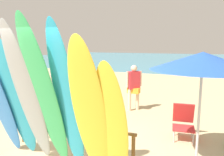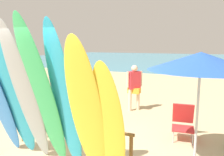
{
  "view_description": "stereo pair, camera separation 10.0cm",
  "coord_description": "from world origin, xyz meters",
  "px_view_note": "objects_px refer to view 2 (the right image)",
  "views": [
    {
      "loc": [
        2.41,
        -3.42,
        2.25
      ],
      "look_at": [
        0.0,
        2.12,
        1.29
      ],
      "focal_mm": 33.63,
      "sensor_mm": 36.0,
      "label": 1
    },
    {
      "loc": [
        2.5,
        -3.38,
        2.25
      ],
      "look_at": [
        0.0,
        2.12,
        1.29
      ],
      "focal_mm": 33.63,
      "sensor_mm": 36.0,
      "label": 2
    }
  ],
  "objects_px": {
    "surfboard_teal_1": "(15,100)",
    "surfboard_green_3": "(43,97)",
    "beachgoer_by_water": "(134,85)",
    "surfboard_yellow_5": "(86,112)",
    "surfboard_rack": "(70,129)",
    "surfboard_yellow_6": "(109,125)",
    "beachgoer_midbeach": "(60,79)",
    "beach_chair_red": "(183,121)",
    "surfboard_teal_4": "(64,100)",
    "surfboard_grey_2": "(26,96)",
    "beach_umbrella": "(201,61)"
  },
  "relations": [
    {
      "from": "surfboard_yellow_6",
      "to": "beachgoer_midbeach",
      "type": "distance_m",
      "value": 4.81
    },
    {
      "from": "surfboard_rack",
      "to": "surfboard_teal_4",
      "type": "height_order",
      "value": "surfboard_teal_4"
    },
    {
      "from": "surfboard_grey_2",
      "to": "surfboard_teal_4",
      "type": "relative_size",
      "value": 1.01
    },
    {
      "from": "surfboard_green_3",
      "to": "beachgoer_by_water",
      "type": "bearing_deg",
      "value": 90.55
    },
    {
      "from": "beachgoer_midbeach",
      "to": "beachgoer_by_water",
      "type": "distance_m",
      "value": 2.71
    },
    {
      "from": "surfboard_rack",
      "to": "surfboard_teal_4",
      "type": "distance_m",
      "value": 1.07
    },
    {
      "from": "surfboard_yellow_5",
      "to": "beachgoer_by_water",
      "type": "relative_size",
      "value": 1.59
    },
    {
      "from": "surfboard_rack",
      "to": "beach_chair_red",
      "type": "distance_m",
      "value": 2.7
    },
    {
      "from": "surfboard_grey_2",
      "to": "beachgoer_midbeach",
      "type": "relative_size",
      "value": 1.58
    },
    {
      "from": "surfboard_teal_1",
      "to": "surfboard_green_3",
      "type": "height_order",
      "value": "surfboard_green_3"
    },
    {
      "from": "surfboard_yellow_6",
      "to": "beach_umbrella",
      "type": "height_order",
      "value": "beach_umbrella"
    },
    {
      "from": "surfboard_grey_2",
      "to": "beach_umbrella",
      "type": "relative_size",
      "value": 1.29
    },
    {
      "from": "beachgoer_by_water",
      "to": "surfboard_grey_2",
      "type": "bearing_deg",
      "value": -145.78
    },
    {
      "from": "surfboard_grey_2",
      "to": "beachgoer_by_water",
      "type": "relative_size",
      "value": 1.75
    },
    {
      "from": "surfboard_teal_1",
      "to": "surfboard_green_3",
      "type": "xyz_separation_m",
      "value": [
        0.78,
        -0.1,
        0.17
      ]
    },
    {
      "from": "surfboard_yellow_5",
      "to": "surfboard_teal_4",
      "type": "bearing_deg",
      "value": 171.52
    },
    {
      "from": "surfboard_rack",
      "to": "surfboard_grey_2",
      "type": "distance_m",
      "value": 1.13
    },
    {
      "from": "surfboard_rack",
      "to": "surfboard_green_3",
      "type": "xyz_separation_m",
      "value": [
        -0.01,
        -0.7,
        0.84
      ]
    },
    {
      "from": "surfboard_teal_1",
      "to": "beach_umbrella",
      "type": "xyz_separation_m",
      "value": [
        3.19,
        0.98,
        0.77
      ]
    },
    {
      "from": "surfboard_grey_2",
      "to": "surfboard_teal_4",
      "type": "xyz_separation_m",
      "value": [
        0.78,
        0.07,
        0.0
      ]
    },
    {
      "from": "surfboard_grey_2",
      "to": "surfboard_green_3",
      "type": "bearing_deg",
      "value": 0.03
    },
    {
      "from": "surfboard_green_3",
      "to": "surfboard_yellow_5",
      "type": "xyz_separation_m",
      "value": [
        0.84,
        0.04,
        -0.17
      ]
    },
    {
      "from": "surfboard_teal_1",
      "to": "surfboard_grey_2",
      "type": "relative_size",
      "value": 0.91
    },
    {
      "from": "beachgoer_midbeach",
      "to": "beach_chair_red",
      "type": "height_order",
      "value": "beachgoer_midbeach"
    },
    {
      "from": "surfboard_teal_1",
      "to": "beach_chair_red",
      "type": "distance_m",
      "value": 3.78
    },
    {
      "from": "surfboard_green_3",
      "to": "beachgoer_midbeach",
      "type": "distance_m",
      "value": 4.14
    },
    {
      "from": "surfboard_grey_2",
      "to": "beachgoer_by_water",
      "type": "xyz_separation_m",
      "value": [
        0.7,
        4.03,
        -0.43
      ]
    },
    {
      "from": "surfboard_green_3",
      "to": "surfboard_yellow_5",
      "type": "distance_m",
      "value": 0.86
    },
    {
      "from": "beach_umbrella",
      "to": "beach_chair_red",
      "type": "bearing_deg",
      "value": 104.07
    },
    {
      "from": "beachgoer_midbeach",
      "to": "surfboard_teal_4",
      "type": "bearing_deg",
      "value": -108.13
    },
    {
      "from": "surfboard_rack",
      "to": "surfboard_yellow_5",
      "type": "height_order",
      "value": "surfboard_yellow_5"
    },
    {
      "from": "surfboard_teal_1",
      "to": "beachgoer_midbeach",
      "type": "distance_m",
      "value": 3.65
    },
    {
      "from": "surfboard_green_3",
      "to": "beachgoer_midbeach",
      "type": "height_order",
      "value": "surfboard_green_3"
    },
    {
      "from": "surfboard_teal_1",
      "to": "surfboard_green_3",
      "type": "relative_size",
      "value": 0.87
    },
    {
      "from": "surfboard_teal_4",
      "to": "beachgoer_by_water",
      "type": "xyz_separation_m",
      "value": [
        -0.09,
        3.96,
        -0.43
      ]
    },
    {
      "from": "surfboard_green_3",
      "to": "beach_umbrella",
      "type": "height_order",
      "value": "surfboard_green_3"
    },
    {
      "from": "surfboard_rack",
      "to": "surfboard_teal_1",
      "type": "xyz_separation_m",
      "value": [
        -0.79,
        -0.61,
        0.68
      ]
    },
    {
      "from": "surfboard_green_3",
      "to": "beach_umbrella",
      "type": "distance_m",
      "value": 2.71
    },
    {
      "from": "beachgoer_midbeach",
      "to": "surfboard_grey_2",
      "type": "bearing_deg",
      "value": -117.74
    },
    {
      "from": "surfboard_green_3",
      "to": "beachgoer_midbeach",
      "type": "bearing_deg",
      "value": 129.2
    },
    {
      "from": "surfboard_teal_1",
      "to": "surfboard_yellow_5",
      "type": "relative_size",
      "value": 1.0
    },
    {
      "from": "surfboard_yellow_6",
      "to": "surfboard_teal_4",
      "type": "bearing_deg",
      "value": -177.45
    },
    {
      "from": "surfboard_green_3",
      "to": "beach_chair_red",
      "type": "height_order",
      "value": "surfboard_green_3"
    },
    {
      "from": "beachgoer_midbeach",
      "to": "beachgoer_by_water",
      "type": "relative_size",
      "value": 1.11
    },
    {
      "from": "surfboard_grey_2",
      "to": "beachgoer_midbeach",
      "type": "bearing_deg",
      "value": 122.47
    },
    {
      "from": "surfboard_teal_1",
      "to": "surfboard_yellow_5",
      "type": "distance_m",
      "value": 1.62
    },
    {
      "from": "beach_chair_red",
      "to": "surfboard_rack",
      "type": "bearing_deg",
      "value": -147.3
    },
    {
      "from": "surfboard_green_3",
      "to": "beachgoer_by_water",
      "type": "distance_m",
      "value": 4.08
    },
    {
      "from": "surfboard_teal_4",
      "to": "surfboard_yellow_5",
      "type": "height_order",
      "value": "surfboard_teal_4"
    },
    {
      "from": "surfboard_green_3",
      "to": "surfboard_teal_4",
      "type": "bearing_deg",
      "value": 17.91
    }
  ]
}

